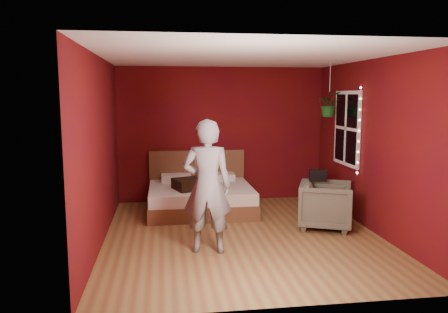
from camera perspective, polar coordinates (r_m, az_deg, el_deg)
floor at (r=6.59m, az=2.38°, el=-10.22°), size 4.50×4.50×0.00m
room_walls at (r=6.27m, az=2.47°, el=4.52°), size 4.04×4.54×2.62m
window at (r=7.72m, az=15.73°, el=3.56°), size 0.05×0.97×1.27m
fairy_lights at (r=7.24m, az=17.21°, el=3.22°), size 0.04×0.04×1.45m
bed at (r=7.90m, az=-3.14°, el=-5.16°), size 1.83×1.56×1.01m
person at (r=5.70m, az=-2.22°, el=-3.94°), size 0.71×0.54×1.76m
armchair at (r=7.02m, az=13.16°, el=-6.19°), size 1.03×1.01×0.72m
handbag at (r=7.00m, az=12.14°, el=-2.40°), size 0.27×0.16×0.18m
throw_pillow at (r=7.52m, az=-4.48°, el=-3.62°), size 0.64×0.64×0.18m
hanging_plant at (r=7.84m, az=13.58°, el=6.65°), size 0.46×0.42×0.91m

